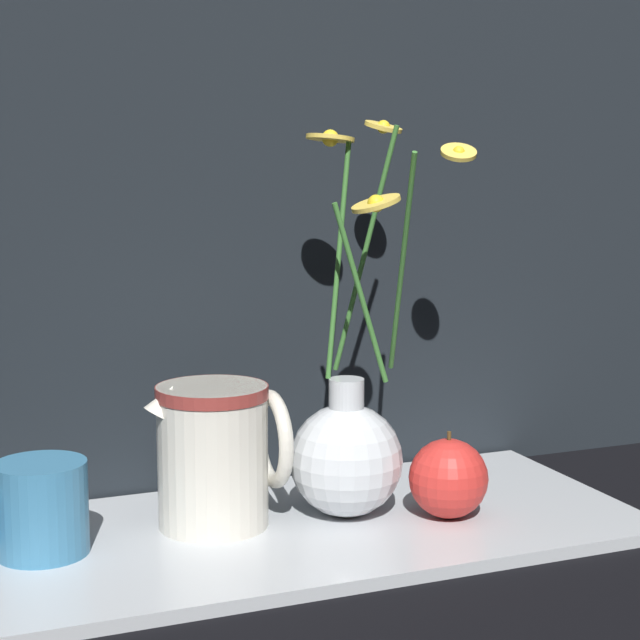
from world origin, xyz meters
name	(u,v)px	position (x,y,z in m)	size (l,w,h in m)	color
ground_plane	(307,534)	(0.00, 0.00, 0.00)	(6.00, 6.00, 0.00)	black
shelf	(307,529)	(0.00, 0.00, 0.01)	(0.64, 0.30, 0.01)	#B2B7BC
vase_with_flowers	(347,447)	(0.04, 0.01, 0.08)	(0.18, 0.14, 0.38)	silver
yellow_mug	(39,508)	(-0.25, 0.01, 0.05)	(0.09, 0.08, 0.08)	teal
ceramic_pitcher	(216,449)	(-0.08, 0.03, 0.09)	(0.13, 0.11, 0.15)	beige
orange_fruit	(448,478)	(0.13, -0.04, 0.05)	(0.08, 0.08, 0.09)	red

